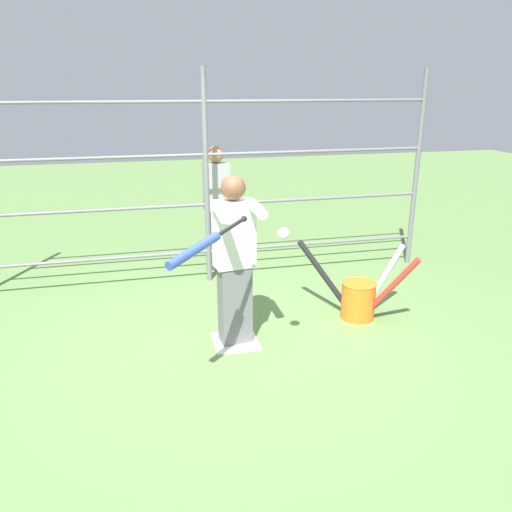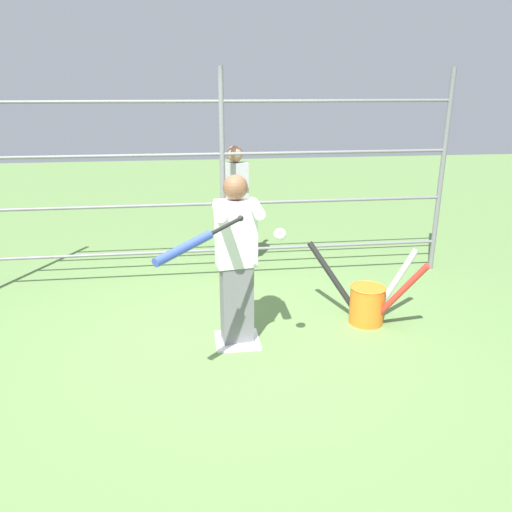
% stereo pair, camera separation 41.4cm
% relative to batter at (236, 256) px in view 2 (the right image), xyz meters
% --- Properties ---
extents(ground_plane, '(24.00, 24.00, 0.00)m').
position_rel_batter_xyz_m(ground_plane, '(0.00, -0.02, -0.83)').
color(ground_plane, '#608447').
extents(home_plate, '(0.40, 0.40, 0.02)m').
position_rel_batter_xyz_m(home_plate, '(0.00, -0.02, -0.82)').
color(home_plate, white).
rests_on(home_plate, ground).
extents(fence_backstop, '(5.36, 0.06, 2.43)m').
position_rel_batter_xyz_m(fence_backstop, '(0.00, -1.62, 0.39)').
color(fence_backstop, slate).
rests_on(fence_backstop, ground).
extents(batter, '(0.39, 0.55, 1.54)m').
position_rel_batter_xyz_m(batter, '(0.00, 0.00, 0.00)').
color(batter, slate).
rests_on(batter, ground).
extents(baseball_bat_swinging, '(0.67, 0.63, 0.18)m').
position_rel_batter_xyz_m(baseball_bat_swinging, '(0.38, 0.75, 0.36)').
color(baseball_bat_swinging, black).
extents(softball_in_flight, '(0.10, 0.10, 0.10)m').
position_rel_batter_xyz_m(softball_in_flight, '(-0.30, 0.45, 0.32)').
color(softball_in_flight, white).
extents(bat_bucket, '(1.04, 0.92, 0.75)m').
position_rel_batter_xyz_m(bat_bucket, '(-1.31, -0.24, -0.61)').
color(bat_bucket, orange).
rests_on(bat_bucket, ground).
extents(bystander_behind_fence, '(0.32, 0.20, 1.55)m').
position_rel_batter_xyz_m(bystander_behind_fence, '(-0.18, -2.00, -0.02)').
color(bystander_behind_fence, '#3F3F47').
rests_on(bystander_behind_fence, ground).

